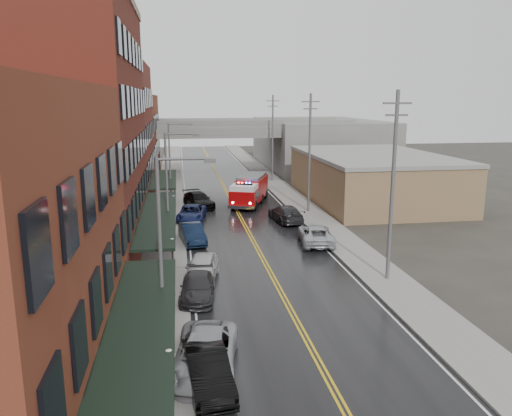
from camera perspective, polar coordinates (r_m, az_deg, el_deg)
road at (r=45.62m, az=-1.20°, el=-2.17°), size 11.00×160.00×0.02m
sidewalk_left at (r=45.25m, az=-10.41°, el=-2.41°), size 3.00×160.00×0.15m
sidewalk_right at (r=47.10m, az=7.64°, el=-1.73°), size 3.00×160.00×0.15m
curb_left at (r=45.23m, az=-8.32°, el=-2.35°), size 0.30×160.00×0.15m
curb_right at (r=46.67m, az=5.70°, el=-1.82°), size 0.30×160.00×0.15m
brick_building_b at (r=37.61m, az=-20.45°, el=7.85°), size 9.00×20.00×18.00m
brick_building_c at (r=54.93m, az=-16.78°, el=7.71°), size 9.00×15.00×15.00m
brick_building_far at (r=72.37m, az=-14.87°, el=7.62°), size 9.00×20.00×12.00m
tan_building at (r=58.73m, az=13.13°, el=3.26°), size 14.00×22.00×5.00m
right_far_block at (r=87.43m, az=7.07°, el=7.36°), size 18.00×30.00×8.00m
awning_0 at (r=19.75m, az=-13.10°, el=-13.33°), size 2.60×16.00×3.09m
awning_1 at (r=37.77m, az=-11.11°, el=-0.82°), size 2.60×18.00×3.09m
awning_2 at (r=54.96m, az=-10.47°, el=3.28°), size 2.60×13.00×3.09m
globe_lamp_0 at (r=18.24m, az=-9.85°, el=-17.89°), size 0.44×0.44×3.12m
globe_lamp_1 at (r=31.15m, az=-9.50°, el=-4.87°), size 0.44×0.44×3.12m
globe_lamp_2 at (r=44.72m, az=-9.37°, el=0.40°), size 0.44×0.44×3.12m
street_lamp_0 at (r=22.67m, az=-10.29°, el=-3.88°), size 2.64×0.22×9.00m
street_lamp_1 at (r=38.30m, az=-9.78°, el=2.76°), size 2.64×0.22×9.00m
street_lamp_2 at (r=54.15m, az=-9.57°, el=5.54°), size 2.64×0.22×9.00m
utility_pole_0 at (r=32.01m, az=15.35°, el=2.67°), size 1.80×0.24×12.00m
utility_pole_1 at (r=50.76m, az=6.14°, el=6.46°), size 1.80×0.24×12.00m
utility_pole_2 at (r=70.19m, az=1.91°, el=8.14°), size 1.80×0.24×12.00m
overpass at (r=76.20m, az=-4.47°, el=8.20°), size 40.00×10.00×7.50m
fire_truck at (r=55.04m, az=-0.74°, el=2.14°), size 5.55×8.98×3.13m
parked_car_left_1 at (r=21.22m, az=-5.59°, el=-17.92°), size 2.13×4.81×1.54m
parked_car_left_2 at (r=22.31m, az=-5.82°, el=-16.25°), size 3.47×6.00×1.57m
parked_car_left_3 at (r=29.73m, az=-6.69°, el=-8.94°), size 2.41×4.92×1.38m
parked_car_left_4 at (r=32.39m, az=-6.22°, el=-6.87°), size 2.73×5.07×1.64m
parked_car_left_5 at (r=40.75m, az=-7.30°, el=-2.93°), size 2.32×4.93×1.56m
parked_car_left_6 at (r=48.19m, az=-7.36°, el=-0.59°), size 3.24×5.62×1.48m
parked_car_left_7 at (r=54.07m, az=-6.58°, el=0.91°), size 3.76×5.97×1.61m
parked_car_right_0 at (r=40.51m, az=6.84°, el=-3.02°), size 3.30×5.84×1.54m
parked_car_right_1 at (r=47.51m, az=3.42°, el=-0.63°), size 2.83×5.69×1.59m
parked_car_right_2 at (r=61.66m, az=0.10°, el=2.31°), size 1.82×4.16×1.40m
parked_car_right_3 at (r=66.91m, az=-0.47°, el=3.16°), size 1.82×4.73×1.54m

